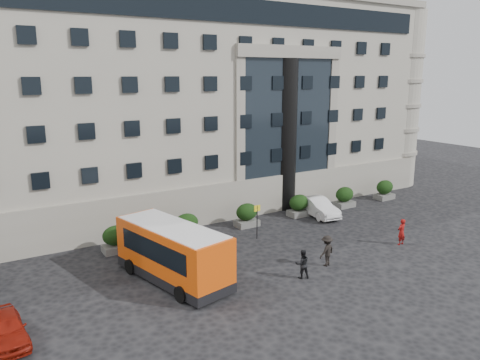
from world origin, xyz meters
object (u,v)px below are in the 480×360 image
Objects in this scene: hedge_a at (116,239)px; hedge_b at (187,226)px; hedge_c at (247,215)px; hedge_e at (344,197)px; hedge_d at (299,205)px; pedestrian_a at (401,232)px; parked_car_a at (6,329)px; pedestrian_b at (302,264)px; pedestrian_c at (327,251)px; bus_stop_sign at (257,216)px; minibus at (173,251)px; hedge_f at (385,190)px; white_taxi at (317,207)px.

hedge_a is 5.20m from hedge_b.
hedge_e is at bearing 0.00° from hedge_c.
pedestrian_a reaches higher than hedge_d.
pedestrian_b is (15.54, -1.60, 0.20)m from parked_car_a.
hedge_b is at bearing -74.87° from pedestrian_c.
hedge_b is 1.00× the size of hedge_d.
pedestrian_b is (-1.46, -6.97, -0.86)m from bus_stop_sign.
minibus is 7.59m from pedestrian_b.
pedestrian_a is at bearing -36.65° from hedge_b.
pedestrian_b is (-17.96, -9.77, -0.06)m from hedge_f.
hedge_a is at bearing 44.15° from parked_car_a.
hedge_c is 3.05m from bus_stop_sign.
hedge_e is 20.27m from minibus.
bus_stop_sign is at bearing -96.04° from pedestrian_c.
parked_car_a is (-28.30, -8.17, -0.26)m from hedge_e.
hedge_a is 0.47× the size of parked_car_a.
hedge_f is at bearing 10.40° from parked_car_a.
hedge_a is 9.94m from bus_stop_sign.
parked_car_a is at bearing -155.46° from hedge_c.
parked_car_a is 18.02m from pedestrian_c.
hedge_e is (15.60, 0.00, 0.00)m from hedge_b.
hedge_d is 0.99× the size of pedestrian_a.
pedestrian_a reaches higher than parked_car_a.
pedestrian_b reaches higher than white_taxi.
pedestrian_a reaches higher than white_taxi.
hedge_f is 18.00m from pedestrian_c.
parked_car_a is at bearing -132.55° from hedge_a.
bus_stop_sign is (-11.30, -2.80, 0.80)m from hedge_e.
pedestrian_c is at bearing -149.48° from hedge_f.
hedge_f is 25.27m from minibus.
hedge_a is 11.09m from parked_car_a.
hedge_f is (15.60, 0.00, 0.00)m from hedge_c.
minibus reaches higher than hedge_b.
minibus is 4.22× the size of pedestrian_c.
hedge_c is 0.47× the size of parked_car_a.
hedge_c is 0.73× the size of bus_stop_sign.
hedge_f is at bearing 0.00° from hedge_e.
hedge_e is at bearing 12.80° from parked_car_a.
bus_stop_sign is at bearing -157.92° from white_taxi.
hedge_a is at bearing 180.00° from hedge_b.
hedge_e is 0.22× the size of minibus.
bus_stop_sign is 6.47m from pedestrian_c.
pedestrian_a reaches higher than pedestrian_b.
minibus reaches higher than hedge_f.
hedge_a is 0.94× the size of pedestrian_c.
hedge_f is 0.47× the size of parked_car_a.
white_taxi is 12.64m from pedestrian_b.
pedestrian_c is at bearing -3.34° from pedestrian_a.
hedge_a is 26.00m from hedge_f.
pedestrian_a is at bearing -38.47° from bus_stop_sign.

